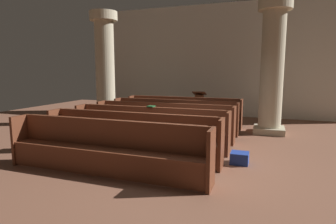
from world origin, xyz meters
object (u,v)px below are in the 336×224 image
(pew_row_5, at_px, (105,146))
(pillar_far_side, at_px, (105,67))
(pew_row_3, at_px, (148,126))
(lectern, at_px, (199,108))
(pew_row_4, at_px, (130,135))
(kneeler_box_blue, at_px, (240,158))
(pew_row_0, at_px, (183,111))
(pillar_aisle_side, at_px, (272,66))
(pew_row_2, at_px, (163,120))
(pew_row_1, at_px, (174,115))
(hymn_book, at_px, (151,106))

(pew_row_5, xyz_separation_m, pillar_far_side, (-2.71, 4.36, 1.48))
(pew_row_3, distance_m, lectern, 4.21)
(pew_row_4, height_order, kneeler_box_blue, pew_row_4)
(pew_row_3, distance_m, pew_row_4, 0.96)
(pew_row_0, relative_size, pillar_aisle_side, 1.02)
(pew_row_4, bearing_deg, lectern, 87.34)
(pew_row_0, distance_m, pew_row_4, 3.85)
(pew_row_4, xyz_separation_m, lectern, (0.24, 5.17, -0.06))
(pew_row_2, distance_m, pew_row_4, 1.93)
(pillar_aisle_side, bearing_deg, pillar_far_side, -177.85)
(pew_row_5, bearing_deg, pew_row_0, 90.00)
(pew_row_1, bearing_deg, hymn_book, -90.13)
(pew_row_3, bearing_deg, pew_row_0, 90.00)
(lectern, relative_size, hymn_book, 5.50)
(pillar_aisle_side, distance_m, kneeler_box_blue, 3.74)
(pew_row_4, xyz_separation_m, pew_row_5, (0.00, -0.96, 0.00))
(pew_row_0, bearing_deg, pew_row_5, -90.00)
(lectern, xyz_separation_m, hymn_book, (-0.24, -4.02, 0.52))
(pillar_far_side, bearing_deg, pew_row_4, -51.45)
(pillar_far_side, bearing_deg, kneeler_box_blue, -31.24)
(pew_row_3, distance_m, hymn_book, 0.50)
(pillar_aisle_side, bearing_deg, pew_row_5, -121.13)
(pew_row_0, distance_m, pew_row_2, 1.93)
(pew_row_0, distance_m, hymn_book, 2.75)
(pew_row_3, relative_size, pillar_aisle_side, 1.02)
(pew_row_3, xyz_separation_m, pillar_far_side, (-2.71, 2.43, 1.48))
(pew_row_0, xyz_separation_m, pew_row_1, (0.00, -0.96, 0.00))
(lectern, bearing_deg, pew_row_1, -96.01)
(pew_row_3, distance_m, pillar_far_side, 3.93)
(pew_row_1, bearing_deg, lectern, 83.99)
(pew_row_5, bearing_deg, pew_row_4, 90.00)
(pew_row_0, bearing_deg, pew_row_2, -90.00)
(pillar_aisle_side, bearing_deg, pew_row_1, -165.56)
(lectern, bearing_deg, pillar_far_side, -148.98)
(pew_row_3, bearing_deg, pew_row_4, -90.00)
(pew_row_3, height_order, pillar_aisle_side, pillar_aisle_side)
(pew_row_2, height_order, pillar_aisle_side, pillar_aisle_side)
(pew_row_4, xyz_separation_m, pillar_aisle_side, (2.76, 3.60, 1.48))
(pew_row_0, relative_size, pew_row_3, 1.00)
(pillar_far_side, height_order, kneeler_box_blue, pillar_far_side)
(pew_row_2, height_order, pew_row_3, same)
(pew_row_0, distance_m, pew_row_3, 2.89)
(pew_row_2, height_order, pew_row_5, same)
(pew_row_4, distance_m, hymn_book, 1.24)
(pew_row_3, height_order, kneeler_box_blue, pew_row_3)
(pillar_aisle_side, height_order, lectern, pillar_aisle_side)
(pillar_far_side, xyz_separation_m, kneeler_box_blue, (4.92, -2.99, -1.87))
(pew_row_0, bearing_deg, kneeler_box_blue, -57.25)
(pew_row_5, relative_size, pillar_aisle_side, 1.02)
(pew_row_0, distance_m, kneeler_box_blue, 4.12)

